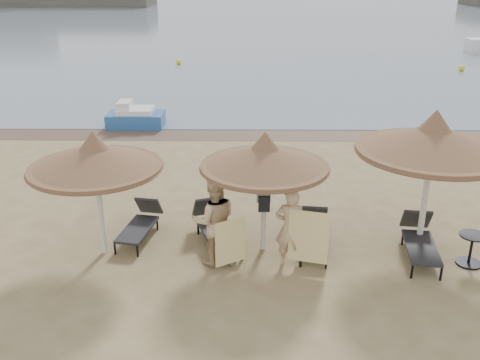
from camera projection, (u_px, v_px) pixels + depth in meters
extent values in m
plane|color=#9C8961|center=(253.00, 263.00, 11.51)|extent=(160.00, 160.00, 0.00)
cube|color=slate|center=(248.00, 5.00, 85.69)|extent=(200.00, 140.00, 0.03)
cube|color=brown|center=(250.00, 135.00, 20.23)|extent=(200.00, 1.60, 0.01)
cylinder|color=silver|center=(101.00, 211.00, 11.57)|extent=(0.12, 0.12, 2.06)
cone|color=#836044|center=(95.00, 156.00, 11.10)|extent=(2.85, 2.85, 0.54)
cone|color=#836044|center=(93.00, 141.00, 10.98)|extent=(0.69, 0.69, 0.44)
cylinder|color=#836044|center=(96.00, 168.00, 11.20)|extent=(2.79, 2.79, 0.10)
cylinder|color=silver|center=(264.00, 208.00, 11.73)|extent=(0.12, 0.12, 2.02)
cone|color=#836044|center=(265.00, 156.00, 11.27)|extent=(2.79, 2.79, 0.53)
cone|color=#836044|center=(265.00, 141.00, 11.15)|extent=(0.67, 0.67, 0.43)
cylinder|color=#836044|center=(265.00, 167.00, 11.36)|extent=(2.74, 2.74, 0.10)
cylinder|color=silver|center=(425.00, 200.00, 11.74)|extent=(0.13, 0.13, 2.35)
cone|color=#836044|center=(433.00, 138.00, 11.20)|extent=(3.25, 3.25, 0.62)
cone|color=#836044|center=(436.00, 121.00, 11.07)|extent=(0.78, 0.78, 0.50)
cylinder|color=#836044|center=(432.00, 151.00, 11.31)|extent=(3.18, 3.18, 0.11)
cylinder|color=black|center=(115.00, 249.00, 11.82)|extent=(0.05, 0.05, 0.26)
cylinder|color=black|center=(138.00, 251.00, 11.73)|extent=(0.05, 0.05, 0.26)
cylinder|color=black|center=(137.00, 223.00, 13.02)|extent=(0.05, 0.05, 0.26)
cylinder|color=black|center=(157.00, 225.00, 12.93)|extent=(0.05, 0.05, 0.26)
cube|color=black|center=(137.00, 229.00, 12.36)|extent=(0.82, 1.49, 0.06)
cube|color=black|center=(149.00, 206.00, 13.03)|extent=(0.64, 0.49, 0.53)
cylinder|color=black|center=(216.00, 259.00, 11.41)|extent=(0.05, 0.05, 0.30)
cylinder|color=black|center=(242.00, 254.00, 11.58)|extent=(0.05, 0.05, 0.30)
cylinder|color=black|center=(198.00, 229.00, 12.70)|extent=(0.05, 0.05, 0.30)
cylinder|color=black|center=(222.00, 225.00, 12.88)|extent=(0.05, 0.05, 0.30)
cube|color=black|center=(218.00, 233.00, 12.12)|extent=(1.15, 1.71, 0.06)
cube|color=black|center=(207.00, 206.00, 12.84)|extent=(0.77, 0.64, 0.60)
cylinder|color=black|center=(301.00, 261.00, 11.33)|extent=(0.05, 0.05, 0.27)
cylinder|color=black|center=(326.00, 263.00, 11.26)|extent=(0.05, 0.05, 0.27)
cylinder|color=black|center=(302.00, 232.00, 12.55)|extent=(0.05, 0.05, 0.27)
cylinder|color=black|center=(325.00, 234.00, 12.49)|extent=(0.05, 0.05, 0.27)
cube|color=black|center=(314.00, 239.00, 11.89)|extent=(0.76, 1.49, 0.06)
cube|color=black|center=(314.00, 214.00, 12.58)|extent=(0.63, 0.47, 0.54)
cylinder|color=black|center=(412.00, 272.00, 10.92)|extent=(0.05, 0.05, 0.29)
cylinder|color=black|center=(441.00, 274.00, 10.84)|extent=(0.05, 0.05, 0.29)
cylinder|color=black|center=(402.00, 239.00, 12.23)|extent=(0.05, 0.05, 0.29)
cylinder|color=black|center=(428.00, 241.00, 12.15)|extent=(0.05, 0.05, 0.29)
cube|color=black|center=(421.00, 247.00, 11.52)|extent=(0.83, 1.60, 0.06)
cube|color=black|center=(416.00, 219.00, 12.25)|extent=(0.69, 0.51, 0.58)
cylinder|color=black|center=(468.00, 263.00, 11.49)|extent=(0.54, 0.54, 0.04)
cylinder|color=black|center=(471.00, 249.00, 11.37)|extent=(0.06, 0.06, 0.66)
cylinder|color=black|center=(473.00, 235.00, 11.24)|extent=(0.58, 0.58, 0.03)
imported|color=#D2B088|center=(214.00, 214.00, 11.11)|extent=(1.16, 0.86, 2.32)
imported|color=#D2B088|center=(291.00, 222.00, 11.07)|extent=(1.03, 0.75, 2.05)
cube|color=yellow|center=(231.00, 242.00, 10.96)|extent=(0.63, 0.39, 1.01)
cube|color=yellow|center=(308.00, 237.00, 10.92)|extent=(0.81, 0.23, 1.17)
cube|color=silver|center=(264.00, 194.00, 11.79)|extent=(0.32, 0.14, 0.39)
cube|color=black|center=(264.00, 204.00, 11.51)|extent=(0.25, 0.10, 0.35)
cube|color=#285EA8|center=(136.00, 120.00, 21.20)|extent=(2.19, 1.30, 0.55)
cube|color=white|center=(135.00, 111.00, 21.07)|extent=(1.39, 1.10, 0.25)
cube|color=white|center=(125.00, 105.00, 20.99)|extent=(0.50, 0.90, 0.35)
sphere|color=yellow|center=(179.00, 62.00, 34.37)|extent=(0.35, 0.35, 0.35)
sphere|color=yellow|center=(462.00, 68.00, 32.24)|extent=(0.37, 0.37, 0.37)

